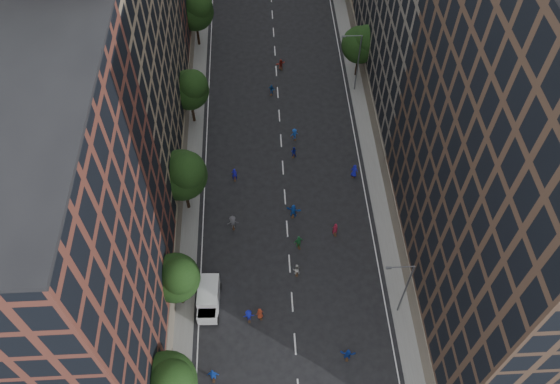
% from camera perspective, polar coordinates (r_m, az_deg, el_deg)
% --- Properties ---
extents(ground, '(240.00, 240.00, 0.00)m').
position_cam_1_polar(ground, '(72.68, -0.05, 7.71)').
color(ground, black).
rests_on(ground, ground).
extents(sidewalk_left, '(4.00, 105.00, 0.15)m').
position_cam_1_polar(sidewalk_left, '(78.65, -9.27, 11.20)').
color(sidewalk_left, slate).
rests_on(sidewalk_left, ground).
extents(sidewalk_right, '(4.00, 105.00, 0.15)m').
position_cam_1_polar(sidewalk_right, '(79.41, 8.54, 11.79)').
color(sidewalk_right, slate).
rests_on(sidewalk_right, ground).
extents(bldg_left_a, '(14.00, 22.00, 30.00)m').
position_cam_1_polar(bldg_left_a, '(45.76, -22.76, -6.16)').
color(bldg_left_a, brown).
rests_on(bldg_left_a, ground).
extents(bldg_left_b, '(14.00, 26.00, 34.00)m').
position_cam_1_polar(bldg_left_b, '(60.03, -18.90, 14.82)').
color(bldg_left_b, '#887459').
rests_on(bldg_left_b, ground).
extents(bldg_right_a, '(14.00, 30.00, 36.00)m').
position_cam_1_polar(bldg_right_a, '(47.64, 25.04, 1.91)').
color(bldg_right_a, '#453125').
rests_on(bldg_right_a, ground).
extents(tree_left_0, '(5.20, 5.20, 8.83)m').
position_cam_1_polar(tree_left_0, '(48.61, -11.62, -18.92)').
color(tree_left_0, black).
rests_on(tree_left_0, ground).
extents(tree_left_1, '(4.80, 4.80, 8.21)m').
position_cam_1_polar(tree_left_1, '(52.97, -10.76, -8.75)').
color(tree_left_1, black).
rests_on(tree_left_1, ground).
extents(tree_left_2, '(5.60, 5.60, 9.45)m').
position_cam_1_polar(tree_left_2, '(59.00, -10.10, 1.88)').
color(tree_left_2, black).
rests_on(tree_left_2, ground).
extents(tree_left_3, '(5.00, 5.00, 8.58)m').
position_cam_1_polar(tree_left_3, '(69.07, -9.38, 10.62)').
color(tree_left_3, black).
rests_on(tree_left_3, ground).
extents(tree_left_4, '(5.40, 5.40, 9.08)m').
position_cam_1_polar(tree_left_4, '(81.48, -8.81, 18.31)').
color(tree_left_4, black).
rests_on(tree_left_4, ground).
extents(tree_right_a, '(5.00, 5.00, 8.39)m').
position_cam_1_polar(tree_right_a, '(76.10, 8.54, 15.12)').
color(tree_right_a, black).
rests_on(tree_right_a, ground).
extents(streetlamp_near, '(2.64, 0.22, 9.06)m').
position_cam_1_polar(streetlamp_near, '(53.32, 12.84, -9.63)').
color(streetlamp_near, '#595B60').
rests_on(streetlamp_near, ground).
extents(streetlamp_far, '(2.64, 0.22, 9.06)m').
position_cam_1_polar(streetlamp_far, '(74.01, 8.02, 13.50)').
color(streetlamp_far, '#595B60').
rests_on(streetlamp_far, ground).
extents(cargo_van, '(2.37, 4.72, 2.46)m').
position_cam_1_polar(cargo_van, '(56.27, -7.48, -10.97)').
color(cargo_van, silver).
rests_on(cargo_van, ground).
extents(skater_3, '(1.14, 0.72, 1.68)m').
position_cam_1_polar(skater_3, '(55.59, -3.29, -12.78)').
color(skater_3, '#151CAD').
rests_on(skater_3, ground).
extents(skater_4, '(1.15, 0.53, 1.91)m').
position_cam_1_polar(skater_4, '(53.56, -7.00, -18.45)').
color(skater_4, '#1643B5').
rests_on(skater_4, ground).
extents(skater_5, '(1.57, 0.73, 1.63)m').
position_cam_1_polar(skater_5, '(54.39, 7.09, -16.49)').
color(skater_5, '#13339C').
rests_on(skater_5, ground).
extents(skater_6, '(0.88, 0.71, 1.56)m').
position_cam_1_polar(skater_6, '(55.71, -2.11, -12.57)').
color(skater_6, '#9C321A').
rests_on(skater_6, ground).
extents(skater_7, '(0.75, 0.57, 1.83)m').
position_cam_1_polar(skater_7, '(60.74, 5.77, -3.87)').
color(skater_7, maroon).
rests_on(skater_7, ground).
extents(skater_8, '(0.81, 0.65, 1.58)m').
position_cam_1_polar(skater_8, '(57.94, 1.73, -8.10)').
color(skater_8, beige).
rests_on(skater_8, ground).
extents(skater_9, '(1.33, 0.86, 1.95)m').
position_cam_1_polar(skater_9, '(61.07, -4.95, -3.20)').
color(skater_9, '#47474C').
rests_on(skater_9, ground).
extents(skater_10, '(1.19, 0.74, 1.88)m').
position_cam_1_polar(skater_10, '(59.52, 1.97, -5.24)').
color(skater_10, '#206C36').
rests_on(skater_10, ground).
extents(skater_11, '(1.81, 1.02, 1.86)m').
position_cam_1_polar(skater_11, '(61.83, 1.41, -1.99)').
color(skater_11, '#1549AF').
rests_on(skater_11, ground).
extents(skater_12, '(1.02, 0.83, 1.80)m').
position_cam_1_polar(skater_12, '(66.03, 7.76, 2.20)').
color(skater_12, '#1618B4').
rests_on(skater_12, ground).
extents(skater_13, '(0.68, 0.46, 1.81)m').
position_cam_1_polar(skater_13, '(65.31, -4.78, 1.85)').
color(skater_13, '#1917BA').
rests_on(skater_13, ground).
extents(skater_14, '(0.84, 0.72, 1.49)m').
position_cam_1_polar(skater_14, '(67.64, 1.44, 4.22)').
color(skater_14, navy).
rests_on(skater_14, ground).
extents(skater_15, '(1.19, 0.91, 1.62)m').
position_cam_1_polar(skater_15, '(69.57, 1.51, 6.06)').
color(skater_15, '#1440A4').
rests_on(skater_15, ground).
extents(skater_16, '(0.98, 0.67, 1.54)m').
position_cam_1_polar(skater_16, '(75.57, -0.87, 10.64)').
color(skater_16, '#144EA7').
rests_on(skater_16, ground).
extents(skater_17, '(1.47, 0.95, 1.52)m').
position_cam_1_polar(skater_17, '(79.59, 0.08, 13.19)').
color(skater_17, maroon).
rests_on(skater_17, ground).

